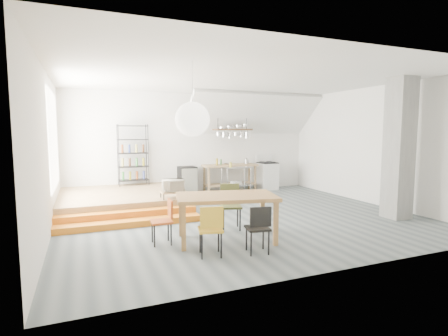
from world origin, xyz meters
name	(u,v)px	position (x,y,z in m)	size (l,w,h in m)	color
floor	(239,216)	(0.00, 0.00, 0.00)	(8.00, 8.00, 0.00)	#4D5659
wall_back	(195,144)	(0.00, 3.50, 1.60)	(8.00, 0.04, 3.20)	silver
wall_left	(47,152)	(-4.00, 0.00, 1.60)	(0.04, 7.00, 3.20)	silver
wall_right	(372,146)	(4.00, 0.00, 1.60)	(0.04, 7.00, 3.20)	silver
ceiling	(240,78)	(0.00, 0.00, 3.20)	(8.00, 7.00, 0.02)	white
slope_ceiling	(253,114)	(1.80, 2.90, 2.55)	(4.40, 1.80, 0.15)	white
window_pane	(54,140)	(-3.98, 1.50, 1.80)	(0.02, 2.50, 2.20)	white
platform	(121,200)	(-2.50, 2.00, 0.20)	(3.00, 3.00, 0.40)	olive
step_lower	(131,223)	(-2.50, 0.05, 0.07)	(3.00, 0.35, 0.13)	orange
step_upper	(128,216)	(-2.50, 0.40, 0.13)	(3.00, 0.35, 0.27)	orange
concrete_column	(399,149)	(3.30, -1.50, 1.60)	(0.50, 0.50, 3.20)	slate
kitchen_counter	(230,173)	(1.10, 3.15, 0.63)	(1.80, 0.60, 0.91)	olive
stove	(267,175)	(2.50, 3.16, 0.48)	(0.60, 0.60, 1.18)	white
pot_rack	(234,132)	(1.13, 2.92, 1.98)	(1.20, 0.50, 1.43)	#3F2B19
wire_shelving	(133,154)	(-2.00, 3.20, 1.33)	(0.88, 0.38, 1.80)	black
microwave_shelf	(173,192)	(-1.40, 0.75, 0.55)	(0.60, 0.40, 0.16)	olive
paper_lantern	(193,119)	(-1.58, -1.47, 2.20)	(0.60, 0.60, 0.60)	white
dining_table	(226,200)	(-1.00, -1.60, 0.75)	(1.95, 1.36, 0.85)	olive
chair_mustard	(211,226)	(-1.55, -2.29, 0.50)	(0.46, 0.46, 0.83)	#BC8F20
chair_black	(259,225)	(-0.78, -2.46, 0.48)	(0.43, 0.43, 0.80)	black
chair_olive	(230,202)	(-0.61, -0.87, 0.55)	(0.52, 0.52, 0.91)	#505528
chair_red	(165,218)	(-2.07, -1.36, 0.47)	(0.38, 0.38, 0.79)	#BE4E1B
rolling_cart	(236,176)	(1.12, 2.70, 0.57)	(0.91, 0.53, 0.88)	silver
mini_fridge	(187,181)	(-0.35, 3.20, 0.44)	(0.52, 0.52, 0.89)	black
microwave	(173,185)	(-1.40, 0.75, 0.71)	(0.51, 0.35, 0.28)	beige
bowl	(226,164)	(0.95, 3.10, 0.93)	(0.19, 0.19, 0.05)	silver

